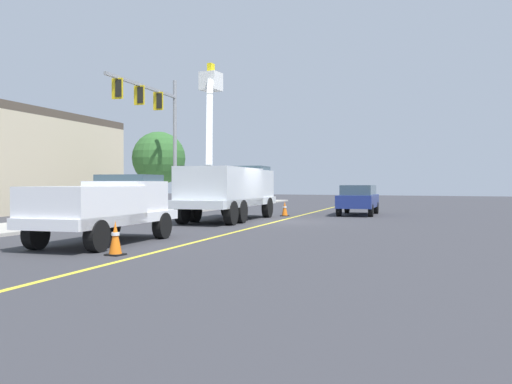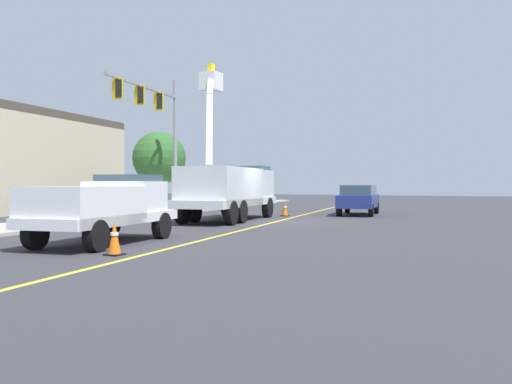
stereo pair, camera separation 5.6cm
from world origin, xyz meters
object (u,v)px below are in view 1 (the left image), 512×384
object	(u,v)px
utility_bucket_truck	(229,187)
traffic_signal_mast	(156,116)
passing_minivan	(358,198)
traffic_cone_leading	(115,238)
service_pickup_truck	(104,206)
traffic_cone_mid_front	(285,209)

from	to	relation	value
utility_bucket_truck	traffic_signal_mast	xyz separation A→B (m)	(1.65, 5.46, 3.86)
utility_bucket_truck	passing_minivan	world-z (taller)	utility_bucket_truck
passing_minivan	traffic_cone_leading	world-z (taller)	passing_minivan
traffic_cone_leading	traffic_signal_mast	world-z (taller)	traffic_signal_mast
utility_bucket_truck	traffic_signal_mast	world-z (taller)	traffic_signal_mast
service_pickup_truck	traffic_signal_mast	xyz separation A→B (m)	(12.45, 7.10, 4.37)
traffic_cone_mid_front	traffic_signal_mast	size ratio (longest dim) A/B	0.10
utility_bucket_truck	passing_minivan	distance (m)	8.54
utility_bucket_truck	traffic_cone_mid_front	world-z (taller)	utility_bucket_truck
traffic_signal_mast	service_pickup_truck	bearing A→B (deg)	-150.32
traffic_signal_mast	passing_minivan	bearing A→B (deg)	-60.20
passing_minivan	traffic_cone_leading	xyz separation A→B (m)	(-20.04, 0.70, -0.55)
passing_minivan	service_pickup_truck	bearing A→B (deg)	171.36
utility_bucket_truck	traffic_cone_leading	world-z (taller)	utility_bucket_truck
passing_minivan	traffic_cone_mid_front	distance (m)	4.45
traffic_cone_mid_front	traffic_signal_mast	distance (m)	8.72
service_pickup_truck	traffic_cone_mid_front	distance (m)	15.21
passing_minivan	traffic_signal_mast	distance (m)	12.21
passing_minivan	traffic_signal_mast	xyz separation A→B (m)	(-5.64, 9.85, 4.52)
utility_bucket_truck	service_pickup_truck	world-z (taller)	utility_bucket_truck
service_pickup_truck	traffic_cone_leading	bearing A→B (deg)	-133.52
utility_bucket_truck	passing_minivan	xyz separation A→B (m)	(7.29, -4.39, -0.66)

